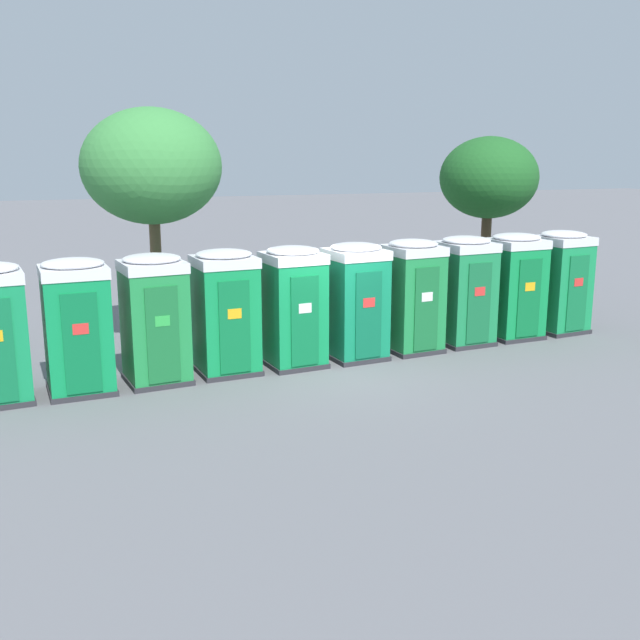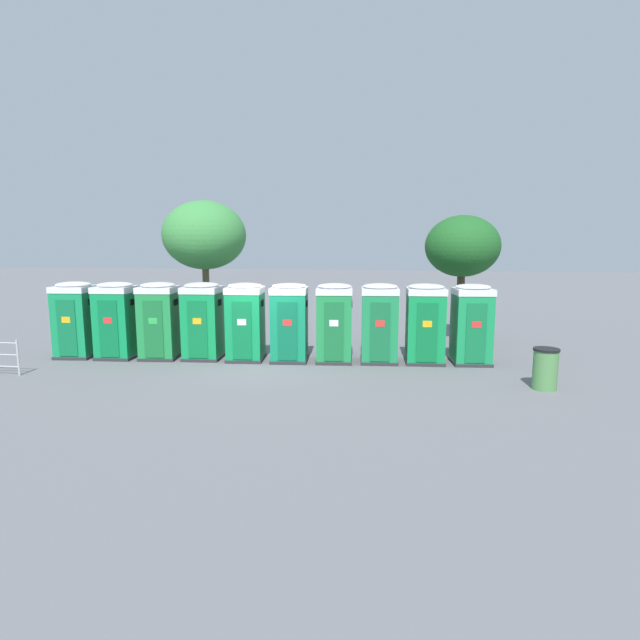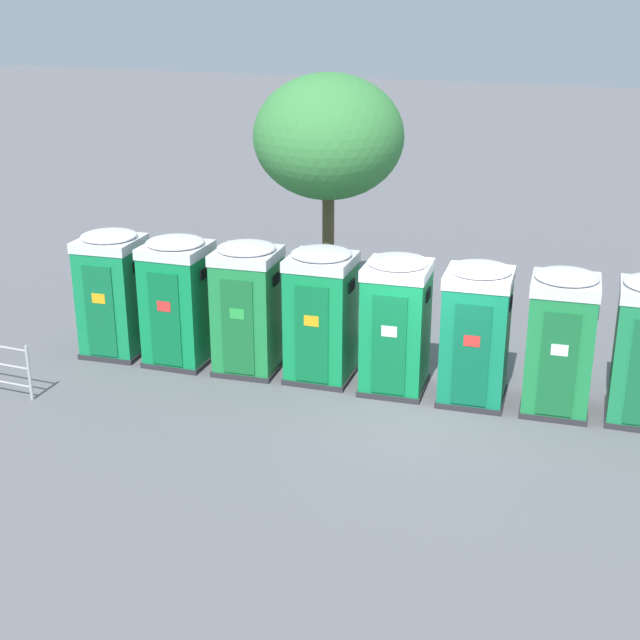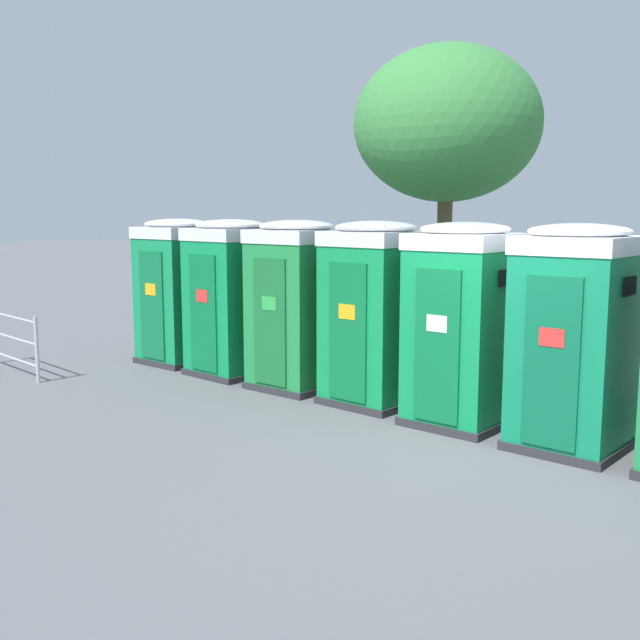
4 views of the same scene
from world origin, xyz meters
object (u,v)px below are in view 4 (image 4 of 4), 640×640
Objects in this scene: portapotty_2 at (296,304)px; portapotty_3 at (375,312)px; portapotty_5 at (574,337)px; portapotty_0 at (178,291)px; event_barrier at (11,339)px; portapotty_1 at (231,297)px; street_tree_0 at (447,125)px; portapotty_4 at (462,324)px.

portapotty_3 is (1.44, 0.18, -0.00)m from portapotty_2.
portapotty_3 is 2.90m from portapotty_5.
event_barrier is at bearing -113.64° from portapotty_0.
street_tree_0 is (1.88, 3.14, 2.81)m from portapotty_1.
portapotty_4 reaches higher than event_barrier.
portapotty_2 is at bearing -175.55° from portapotty_4.
portapotty_1 is at bearing -174.93° from portapotty_4.
portapotty_2 is 4.93m from event_barrier.
portapotty_2 is 2.90m from portapotty_4.
portapotty_2 is (1.44, 0.16, 0.00)m from portapotty_1.
portapotty_1 is 4.61m from street_tree_0.
portapotty_4 is 0.47× the size of street_tree_0.
portapotty_3 and portapotty_5 have the same top height.
portapotty_1 is at bearing -175.17° from portapotty_5.
portapotty_3 is 4.09m from street_tree_0.
event_barrier is at bearing -159.47° from portapotty_5.
portapotty_5 is at bearing 20.53° from event_barrier.
portapotty_0 is 1.00× the size of portapotty_4.
portapotty_4 is at bearing 23.65° from event_barrier.
portapotty_2 and portapotty_5 have the same top height.
portapotty_2 is at bearing -98.43° from street_tree_0.
event_barrier is at bearing -151.32° from portapotty_3.
portapotty_0 is 2.90m from portapotty_2.
street_tree_0 is at bearing 52.42° from event_barrier.
portapotty_5 is 5.48m from street_tree_0.
portapotty_2 is (2.89, 0.25, -0.00)m from portapotty_0.
event_barrier is (-1.11, -2.54, -0.72)m from portapotty_0.
street_tree_0 reaches higher than portapotty_3.
portapotty_4 is 1.45m from portapotty_5.
portapotty_1 is at bearing -173.22° from portapotty_3.
street_tree_0 is at bearing 131.62° from portapotty_4.
portapotty_5 is 1.23× the size of event_barrier.
portapotty_4 is 4.63m from street_tree_0.
portapotty_1 is 1.45m from portapotty_2.
street_tree_0 is (-2.45, 2.75, 2.81)m from portapotty_4.
street_tree_0 is at bearing 109.61° from portapotty_3.
event_barrier is (-5.44, -2.97, -0.72)m from portapotty_3.
portapotty_0 is 1.00× the size of portapotty_1.
portapotty_3 is 1.00× the size of portapotty_5.
portapotty_0 and portapotty_5 have the same top height.
portapotty_3 is at bearing -70.39° from street_tree_0.
portapotty_1 is 1.00× the size of portapotty_5.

